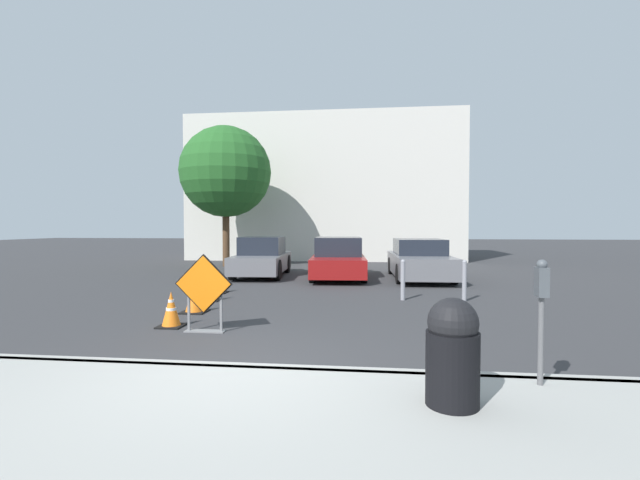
% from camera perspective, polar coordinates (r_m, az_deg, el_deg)
% --- Properties ---
extents(ground_plane, '(96.00, 96.00, 0.00)m').
position_cam_1_polar(ground_plane, '(15.29, 0.62, -5.15)').
color(ground_plane, '#333335').
extents(sidewalk_strip, '(27.65, 3.03, 0.14)m').
position_cam_1_polar(sidewalk_strip, '(4.29, -16.55, -22.91)').
color(sidewalk_strip, '#999993').
rests_on(sidewalk_strip, ground_plane).
extents(curb_lip, '(27.65, 0.20, 0.14)m').
position_cam_1_polar(curb_lip, '(5.62, -10.24, -16.77)').
color(curb_lip, '#999993').
rests_on(curb_lip, ground_plane).
extents(road_closed_sign, '(1.04, 0.20, 1.38)m').
position_cam_1_polar(road_closed_sign, '(7.79, -15.23, -6.53)').
color(road_closed_sign, black).
rests_on(road_closed_sign, ground_plane).
extents(traffic_cone_nearest, '(0.45, 0.45, 0.65)m').
position_cam_1_polar(traffic_cone_nearest, '(8.47, -19.23, -8.77)').
color(traffic_cone_nearest, black).
rests_on(traffic_cone_nearest, ground_plane).
extents(traffic_cone_second, '(0.52, 0.52, 0.68)m').
position_cam_1_polar(traffic_cone_second, '(9.69, -16.39, -7.33)').
color(traffic_cone_second, black).
rests_on(traffic_cone_second, ground_plane).
extents(traffic_cone_third, '(0.41, 0.41, 0.68)m').
position_cam_1_polar(traffic_cone_third, '(11.07, -14.25, -6.18)').
color(traffic_cone_third, black).
rests_on(traffic_cone_third, ground_plane).
extents(traffic_cone_fourth, '(0.47, 0.47, 0.70)m').
position_cam_1_polar(traffic_cone_fourth, '(12.29, -13.39, -5.33)').
color(traffic_cone_fourth, black).
rests_on(traffic_cone_fourth, ground_plane).
extents(parked_car_nearest, '(1.95, 4.12, 1.46)m').
position_cam_1_polar(parked_car_nearest, '(16.15, -7.74, -2.39)').
color(parked_car_nearest, slate).
rests_on(parked_car_nearest, ground_plane).
extents(parked_car_second, '(2.11, 4.53, 1.46)m').
position_cam_1_polar(parked_car_second, '(15.47, 2.45, -2.57)').
color(parked_car_second, maroon).
rests_on(parked_car_second, ground_plane).
extents(parked_car_third, '(2.05, 4.73, 1.41)m').
position_cam_1_polar(parked_car_third, '(15.58, 13.10, -2.64)').
color(parked_car_third, slate).
rests_on(parked_car_third, ground_plane).
extents(trash_bin, '(0.51, 0.51, 1.04)m').
position_cam_1_polar(trash_bin, '(4.43, 17.25, -13.96)').
color(trash_bin, black).
rests_on(trash_bin, sidewalk_strip).
extents(bollard_nearest, '(0.12, 0.12, 1.03)m').
position_cam_1_polar(bollard_nearest, '(11.00, 10.99, -5.09)').
color(bollard_nearest, gray).
rests_on(bollard_nearest, ground_plane).
extents(bollard_second, '(0.12, 0.12, 1.03)m').
position_cam_1_polar(bollard_second, '(11.21, 18.70, -5.01)').
color(bollard_second, gray).
rests_on(bollard_second, ground_plane).
extents(parking_meter, '(0.11, 0.15, 1.36)m').
position_cam_1_polar(parking_meter, '(5.23, 27.43, -7.13)').
color(parking_meter, '#59595B').
rests_on(parking_meter, sidewalk_strip).
extents(building_facade_backdrop, '(15.05, 5.00, 7.94)m').
position_cam_1_polar(building_facade_backdrop, '(25.02, 0.76, 6.68)').
color(building_facade_backdrop, beige).
rests_on(building_facade_backdrop, ground_plane).
extents(street_tree_behind_lot, '(4.19, 4.19, 6.47)m').
position_cam_1_polar(street_tree_behind_lot, '(20.45, -12.48, 8.84)').
color(street_tree_behind_lot, '#513823').
rests_on(street_tree_behind_lot, ground_plane).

